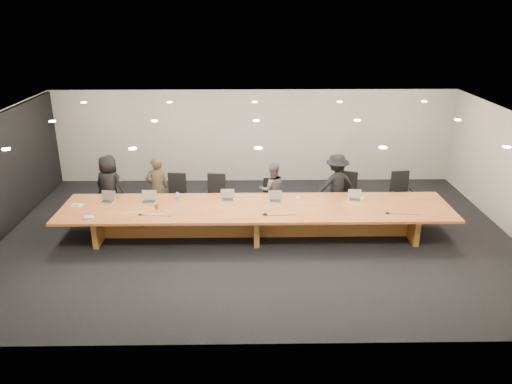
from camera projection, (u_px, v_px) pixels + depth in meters
ground at (256, 236)px, 11.78m from camera, size 12.00×12.00×0.00m
back_wall at (254, 136)px, 15.03m from camera, size 12.00×0.02×2.80m
conference_table at (256, 216)px, 11.60m from camera, size 9.00×1.80×0.75m
chair_far_left at (105, 198)px, 12.61m from camera, size 0.64×0.64×1.08m
chair_left at (176, 196)px, 12.72m from camera, size 0.63×0.63×1.12m
chair_mid_left at (215, 196)px, 12.69m from camera, size 0.62×0.62×1.11m
chair_mid_right at (271, 198)px, 12.71m from camera, size 0.54×0.54×0.99m
chair_right at (346, 194)px, 12.86m from camera, size 0.73×0.73×1.12m
chair_far_right at (402, 194)px, 12.82m from camera, size 0.64×0.64×1.13m
person_a at (109, 186)px, 12.63m from camera, size 0.92×0.75×1.63m
person_b at (157, 188)px, 12.58m from camera, size 0.67×0.54×1.59m
person_c at (273, 190)px, 12.70m from camera, size 0.74×0.61×1.41m
person_d at (336, 185)px, 12.70m from camera, size 1.17×0.85×1.63m
laptop_a at (106, 197)px, 11.73m from camera, size 0.37×0.29×0.26m
laptop_b at (148, 197)px, 11.72m from camera, size 0.35×0.26×0.27m
laptop_c at (227, 195)px, 11.85m from camera, size 0.32×0.24×0.25m
laptop_d at (275, 197)px, 11.78m from camera, size 0.32×0.24×0.25m
laptop_e at (355, 195)px, 11.85m from camera, size 0.34×0.26×0.24m
water_bottle at (178, 198)px, 11.74m from camera, size 0.08×0.08×0.23m
amber_mug at (157, 207)px, 11.38m from camera, size 0.09×0.09×0.11m
paper_cup_near at (298, 199)px, 11.83m from camera, size 0.11×0.11×0.10m
paper_cup_far at (363, 199)px, 11.86m from camera, size 0.09×0.09×0.09m
notepad at (77, 205)px, 11.58m from camera, size 0.30×0.26×0.02m
lime_gadget at (76, 205)px, 11.56m from camera, size 0.15×0.10×0.02m
av_box at (89, 217)px, 10.90m from camera, size 0.21×0.17×0.03m
mic_left at (140, 214)px, 11.06m from camera, size 0.14×0.14×0.03m
mic_center at (265, 214)px, 11.08m from camera, size 0.15×0.15×0.03m
mic_right at (388, 213)px, 11.14m from camera, size 0.14×0.14×0.03m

